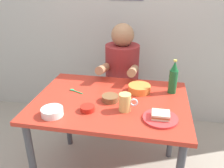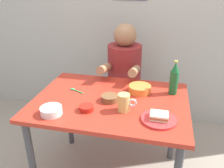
{
  "view_description": "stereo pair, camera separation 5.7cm",
  "coord_description": "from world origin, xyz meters",
  "px_view_note": "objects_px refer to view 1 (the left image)",
  "views": [
    {
      "loc": [
        0.29,
        -1.46,
        1.55
      ],
      "look_at": [
        0.0,
        0.05,
        0.84
      ],
      "focal_mm": 37.52,
      "sensor_mm": 36.0,
      "label": 1
    },
    {
      "loc": [
        0.34,
        -1.44,
        1.55
      ],
      "look_at": [
        0.0,
        0.05,
        0.84
      ],
      "focal_mm": 37.52,
      "sensor_mm": 36.0,
      "label": 2
    }
  ],
  "objects_px": {
    "plate_orange": "(160,118)",
    "beer_mug": "(125,102)",
    "dining_table": "(111,111)",
    "sandwich": "(161,115)",
    "beer_bottle": "(173,78)",
    "condiment_bowl_brown": "(110,98)",
    "person_seated": "(122,66)",
    "stool": "(121,104)"
  },
  "relations": [
    {
      "from": "plate_orange",
      "to": "beer_mug",
      "type": "distance_m",
      "value": 0.24
    },
    {
      "from": "dining_table",
      "to": "sandwich",
      "type": "xyz_separation_m",
      "value": [
        0.35,
        -0.2,
        0.13
      ]
    },
    {
      "from": "beer_bottle",
      "to": "condiment_bowl_brown",
      "type": "bearing_deg",
      "value": -153.24
    },
    {
      "from": "dining_table",
      "to": "person_seated",
      "type": "relative_size",
      "value": 1.53
    },
    {
      "from": "stool",
      "to": "beer_bottle",
      "type": "relative_size",
      "value": 1.72
    },
    {
      "from": "sandwich",
      "to": "condiment_bowl_brown",
      "type": "bearing_deg",
      "value": 153.55
    },
    {
      "from": "dining_table",
      "to": "plate_orange",
      "type": "bearing_deg",
      "value": -29.04
    },
    {
      "from": "beer_mug",
      "to": "stool",
      "type": "bearing_deg",
      "value": 100.0
    },
    {
      "from": "stool",
      "to": "beer_mug",
      "type": "distance_m",
      "value": 0.89
    },
    {
      "from": "stool",
      "to": "plate_orange",
      "type": "relative_size",
      "value": 2.05
    },
    {
      "from": "person_seated",
      "to": "plate_orange",
      "type": "distance_m",
      "value": 0.89
    },
    {
      "from": "stool",
      "to": "beer_bottle",
      "type": "bearing_deg",
      "value": -43.92
    },
    {
      "from": "dining_table",
      "to": "condiment_bowl_brown",
      "type": "relative_size",
      "value": 9.17
    },
    {
      "from": "condiment_bowl_brown",
      "to": "person_seated",
      "type": "bearing_deg",
      "value": 91.21
    },
    {
      "from": "dining_table",
      "to": "person_seated",
      "type": "distance_m",
      "value": 0.63
    },
    {
      "from": "beer_mug",
      "to": "beer_bottle",
      "type": "distance_m",
      "value": 0.46
    },
    {
      "from": "stool",
      "to": "beer_bottle",
      "type": "height_order",
      "value": "beer_bottle"
    },
    {
      "from": "dining_table",
      "to": "condiment_bowl_brown",
      "type": "xyz_separation_m",
      "value": [
        0.0,
        -0.02,
        0.12
      ]
    },
    {
      "from": "stool",
      "to": "sandwich",
      "type": "bearing_deg",
      "value": -66.22
    },
    {
      "from": "sandwich",
      "to": "condiment_bowl_brown",
      "type": "height_order",
      "value": "sandwich"
    },
    {
      "from": "person_seated",
      "to": "stool",
      "type": "bearing_deg",
      "value": 90.0
    },
    {
      "from": "sandwich",
      "to": "plate_orange",
      "type": "bearing_deg",
      "value": 0.0
    },
    {
      "from": "stool",
      "to": "beer_mug",
      "type": "xyz_separation_m",
      "value": [
        0.13,
        -0.76,
        0.45
      ]
    },
    {
      "from": "plate_orange",
      "to": "condiment_bowl_brown",
      "type": "xyz_separation_m",
      "value": [
        -0.35,
        0.17,
        0.02
      ]
    },
    {
      "from": "plate_orange",
      "to": "beer_mug",
      "type": "relative_size",
      "value": 1.75
    },
    {
      "from": "beer_mug",
      "to": "condiment_bowl_brown",
      "type": "relative_size",
      "value": 1.05
    },
    {
      "from": "beer_bottle",
      "to": "dining_table",
      "type": "bearing_deg",
      "value": -155.61
    },
    {
      "from": "plate_orange",
      "to": "sandwich",
      "type": "relative_size",
      "value": 2.0
    },
    {
      "from": "dining_table",
      "to": "stool",
      "type": "height_order",
      "value": "dining_table"
    },
    {
      "from": "sandwich",
      "to": "condiment_bowl_brown",
      "type": "relative_size",
      "value": 0.92
    },
    {
      "from": "person_seated",
      "to": "beer_mug",
      "type": "xyz_separation_m",
      "value": [
        0.13,
        -0.75,
        0.03
      ]
    },
    {
      "from": "dining_table",
      "to": "beer_mug",
      "type": "bearing_deg",
      "value": -46.73
    },
    {
      "from": "plate_orange",
      "to": "condiment_bowl_brown",
      "type": "bearing_deg",
      "value": 153.55
    },
    {
      "from": "dining_table",
      "to": "beer_mug",
      "type": "relative_size",
      "value": 8.73
    },
    {
      "from": "dining_table",
      "to": "sandwich",
      "type": "bearing_deg",
      "value": -29.04
    },
    {
      "from": "beer_bottle",
      "to": "beer_mug",
      "type": "bearing_deg",
      "value": -133.78
    },
    {
      "from": "plate_orange",
      "to": "sandwich",
      "type": "height_order",
      "value": "sandwich"
    },
    {
      "from": "plate_orange",
      "to": "beer_bottle",
      "type": "height_order",
      "value": "beer_bottle"
    },
    {
      "from": "stool",
      "to": "plate_orange",
      "type": "xyz_separation_m",
      "value": [
        0.36,
        -0.83,
        0.4
      ]
    },
    {
      "from": "stool",
      "to": "plate_orange",
      "type": "bearing_deg",
      "value": -66.22
    },
    {
      "from": "stool",
      "to": "condiment_bowl_brown",
      "type": "relative_size",
      "value": 3.75
    },
    {
      "from": "dining_table",
      "to": "sandwich",
      "type": "distance_m",
      "value": 0.42
    }
  ]
}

